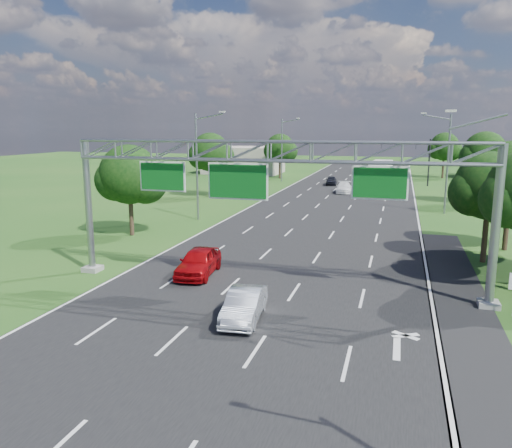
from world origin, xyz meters
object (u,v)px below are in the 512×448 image
(sign_gantry, at_px, (271,163))
(box_truck, at_px, (380,174))
(silver_sedan, at_px, (244,305))
(red_coupe, at_px, (199,262))
(traffic_signal, at_px, (405,151))

(sign_gantry, bearing_deg, box_truck, 86.03)
(sign_gantry, distance_m, silver_sedan, 7.89)
(red_coupe, bearing_deg, sign_gantry, -18.54)
(traffic_signal, xyz_separation_m, red_coupe, (-11.85, -51.94, -4.35))
(red_coupe, relative_size, box_truck, 0.50)
(traffic_signal, relative_size, red_coupe, 2.53)
(box_truck, bearing_deg, sign_gantry, -87.73)
(sign_gantry, bearing_deg, silver_sedan, -89.53)
(sign_gantry, distance_m, red_coupe, 7.75)
(traffic_signal, height_order, silver_sedan, traffic_signal)
(traffic_signal, xyz_separation_m, box_truck, (-3.46, 0.15, -3.46))
(box_truck, bearing_deg, silver_sedan, -87.36)
(sign_gantry, relative_size, box_truck, 2.43)
(sign_gantry, height_order, silver_sedan, sign_gantry)
(sign_gantry, bearing_deg, traffic_signal, 82.32)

